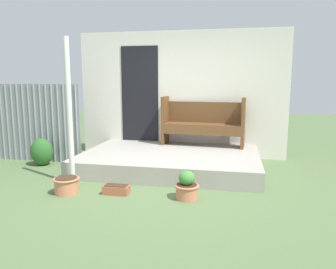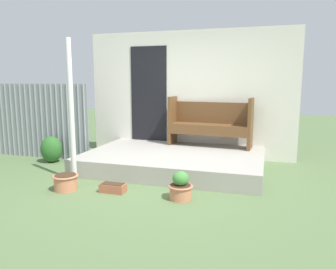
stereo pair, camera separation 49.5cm
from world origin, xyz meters
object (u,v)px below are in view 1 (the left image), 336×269
at_px(bench, 203,121).
at_px(planter_box_rect, 116,190).
at_px(support_post, 69,113).
at_px(shrub_by_fence, 42,152).
at_px(flower_pot_middle, 187,187).
at_px(flower_pot_left, 66,185).

bearing_deg(bench, planter_box_rect, -108.79).
bearing_deg(support_post, bench, 47.56).
bearing_deg(shrub_by_fence, support_post, -39.96).
bearing_deg(shrub_by_fence, bench, 20.03).
bearing_deg(flower_pot_middle, support_post, 170.63).
distance_m(bench, flower_pot_left, 3.04).
xyz_separation_m(bench, flower_pot_left, (-1.70, -2.43, -0.67)).
xyz_separation_m(flower_pot_left, planter_box_rect, (0.71, 0.11, -0.06)).
xyz_separation_m(bench, planter_box_rect, (-1.00, -2.31, -0.73)).
xyz_separation_m(support_post, bench, (1.83, 2.00, -0.32)).
height_order(bench, planter_box_rect, bench).
relative_size(bench, planter_box_rect, 4.56).
distance_m(flower_pot_middle, shrub_by_fence, 3.20).
bearing_deg(flower_pot_left, flower_pot_middle, 4.11).
bearing_deg(bench, flower_pot_left, -120.52).
distance_m(support_post, shrub_by_fence, 1.68).
relative_size(support_post, shrub_by_fence, 4.31).
distance_m(support_post, flower_pot_left, 1.08).
relative_size(support_post, planter_box_rect, 6.12).
xyz_separation_m(flower_pot_left, shrub_by_fence, (-1.24, 1.36, 0.13)).
bearing_deg(support_post, flower_pot_left, -73.15).
relative_size(support_post, flower_pot_left, 5.95).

